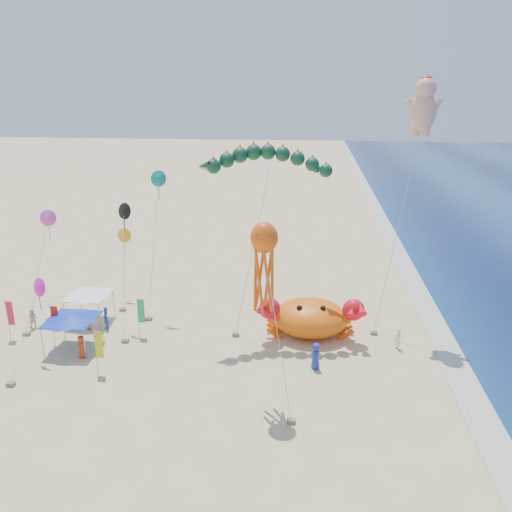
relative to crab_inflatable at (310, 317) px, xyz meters
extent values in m
plane|color=#D1B784|center=(-2.03, -2.84, -1.50)|extent=(320.00, 320.00, 0.00)
plane|color=silver|center=(9.97, -2.84, -1.50)|extent=(320.00, 320.00, 0.00)
ellipsoid|color=#EC600C|center=(0.00, 0.12, -0.13)|extent=(6.08, 5.15, 2.75)
sphere|color=red|center=(-3.08, -1.03, 1.09)|extent=(1.64, 1.64, 1.64)
sphere|color=black|center=(-0.87, -0.84, 1.09)|extent=(0.42, 0.42, 0.42)
sphere|color=red|center=(3.08, -1.03, 1.09)|extent=(1.64, 1.64, 1.64)
sphere|color=black|center=(0.87, -0.84, 1.09)|extent=(0.42, 0.42, 0.42)
cone|color=#0F3820|center=(-7.71, 0.86, 11.41)|extent=(1.32, 0.98, 1.08)
cylinder|color=#B2B2B2|center=(-4.43, -0.02, 4.76)|extent=(2.38, 1.83, 12.24)
cube|color=olive|center=(-5.59, -0.91, -1.38)|extent=(0.50, 0.35, 0.25)
ellipsoid|color=#E8A98D|center=(7.43, 3.16, 14.90)|extent=(1.88, 1.55, 2.77)
sphere|color=#E8A98D|center=(7.43, 2.99, 16.52)|extent=(1.45, 1.45, 1.45)
ellipsoid|color=red|center=(7.43, 3.07, 17.03)|extent=(0.94, 0.94, 0.66)
cylinder|color=#B2B2B2|center=(6.19, 1.87, 6.22)|extent=(2.54, 2.64, 15.15)
cube|color=olive|center=(4.94, 0.57, -1.38)|extent=(0.50, 0.35, 0.25)
ellipsoid|color=#ED570C|center=(-2.72, -8.36, 8.60)|extent=(1.56, 1.41, 1.80)
cylinder|color=#B2B2B2|center=(-1.80, -9.64, 3.36)|extent=(1.90, 2.61, 9.45)
cube|color=olive|center=(-0.87, -10.92, -1.38)|extent=(0.50, 0.35, 0.25)
cylinder|color=gray|center=(-18.54, -5.54, -0.40)|extent=(0.06, 0.06, 2.20)
cylinder|color=gray|center=(-15.46, -5.54, -0.40)|extent=(0.06, 0.06, 2.20)
cylinder|color=gray|center=(-18.54, -2.45, -0.40)|extent=(0.06, 0.06, 2.20)
cylinder|color=gray|center=(-15.46, -2.45, -0.40)|extent=(0.06, 0.06, 2.20)
cube|color=#1332A9|center=(-17.00, -3.99, 0.74)|extent=(3.33, 3.33, 0.08)
cone|color=#1332A9|center=(-17.00, -3.99, 0.98)|extent=(3.66, 3.66, 0.45)
cylinder|color=gray|center=(-19.16, -1.03, -0.40)|extent=(0.06, 0.06, 2.20)
cylinder|color=gray|center=(-16.30, -1.03, -0.40)|extent=(0.06, 0.06, 2.20)
cylinder|color=gray|center=(-19.16, 1.83, -0.40)|extent=(0.06, 0.06, 2.20)
cylinder|color=gray|center=(-16.30, 1.83, -0.40)|extent=(0.06, 0.06, 2.20)
cube|color=white|center=(-17.73, 0.40, 0.74)|extent=(3.10, 3.10, 0.08)
cone|color=white|center=(-17.73, 0.40, 0.98)|extent=(3.41, 3.41, 0.45)
cylinder|color=gray|center=(-13.89, -7.15, 0.10)|extent=(0.05, 0.05, 3.20)
cube|color=gold|center=(-13.61, -7.15, 0.60)|extent=(0.50, 0.04, 1.90)
cylinder|color=gray|center=(-18.72, -3.66, 0.10)|extent=(0.05, 0.05, 3.20)
cube|color=red|center=(-18.44, -3.66, 0.60)|extent=(0.50, 0.04, 1.90)
cylinder|color=gray|center=(-22.48, -3.23, 0.10)|extent=(0.05, 0.05, 3.20)
cube|color=#DB1843|center=(-22.20, -3.23, 0.60)|extent=(0.50, 0.04, 1.90)
cylinder|color=gray|center=(-12.91, -1.72, 0.10)|extent=(0.05, 0.05, 3.20)
cube|color=#1CA958|center=(-12.63, -1.72, 0.60)|extent=(0.50, 0.04, 1.90)
imported|color=#AC3C1B|center=(-15.81, -5.28, -0.67)|extent=(0.59, 0.85, 1.66)
imported|color=yellow|center=(-17.20, -1.11, -0.72)|extent=(0.99, 0.69, 1.57)
imported|color=silver|center=(-21.63, -1.41, -0.70)|extent=(0.88, 0.73, 1.62)
imported|color=#203FBC|center=(-15.88, -0.84, -0.58)|extent=(0.75, 0.81, 1.85)
imported|color=white|center=(6.39, -1.46, -0.69)|extent=(0.60, 0.70, 1.62)
imported|color=#1E30B3|center=(0.46, -4.88, -0.58)|extent=(0.70, 0.98, 1.86)
cone|color=#FFA11C|center=(-16.59, 5.95, 4.18)|extent=(1.30, 0.51, 1.32)
cylinder|color=#B2B2B2|center=(-16.34, 4.45, 1.37)|extent=(0.55, 3.04, 5.46)
cube|color=olive|center=(-16.09, 2.95, -1.38)|extent=(0.50, 0.35, 0.25)
cone|color=#DE18B5|center=(-18.39, -5.34, 3.69)|extent=(1.30, 0.51, 1.32)
cylinder|color=#B2B2B2|center=(-18.14, -6.84, 1.12)|extent=(0.55, 3.04, 4.97)
cube|color=olive|center=(-17.89, -8.34, -1.38)|extent=(0.50, 0.35, 0.25)
cone|color=#0B7972|center=(-12.35, 3.48, 9.73)|extent=(1.30, 0.51, 1.32)
cylinder|color=#B2B2B2|center=(-12.10, 1.98, 4.14)|extent=(0.55, 3.04, 11.00)
cube|color=olive|center=(-11.85, 0.48, -1.38)|extent=(0.50, 0.35, 0.25)
cone|color=black|center=(-14.44, 0.99, 7.60)|extent=(1.30, 0.51, 1.32)
cylinder|color=#B2B2B2|center=(-14.19, -0.51, 3.07)|extent=(0.55, 3.04, 8.87)
cube|color=olive|center=(-13.94, -2.01, -1.38)|extent=(0.50, 0.35, 0.25)
cone|color=#D346B2|center=(-20.73, 1.11, 6.85)|extent=(1.30, 0.51, 1.32)
cylinder|color=#B2B2B2|center=(-20.48, -0.39, 2.70)|extent=(0.55, 3.04, 8.12)
cube|color=olive|center=(-20.23, -1.89, -1.38)|extent=(0.50, 0.35, 0.25)
camera|label=1|loc=(-0.14, -34.76, 16.37)|focal=35.00mm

